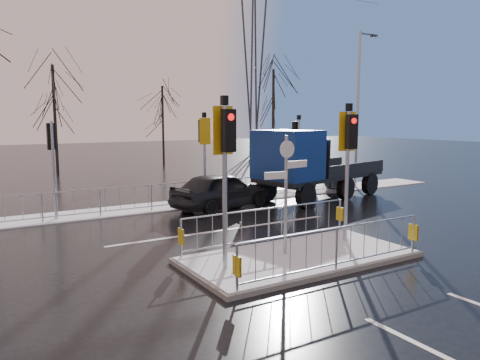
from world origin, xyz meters
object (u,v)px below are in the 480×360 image
traffic_island (298,245)px  street_lamp_right (359,103)px  car_far_lane (222,190)px  flatbed_truck (302,164)px

traffic_island → street_lamp_right: size_ratio=0.75×
traffic_island → car_far_lane: traffic_island is taller
car_far_lane → flatbed_truck: (3.75, -0.43, 0.92)m
flatbed_truck → street_lamp_right: (5.19, 1.88, 2.72)m
car_far_lane → street_lamp_right: street_lamp_right is taller
traffic_island → flatbed_truck: (5.39, 6.61, 1.28)m
street_lamp_right → car_far_lane: bearing=-170.8°
flatbed_truck → car_far_lane: bearing=173.4°
car_far_lane → street_lamp_right: bearing=-92.3°
car_far_lane → street_lamp_right: 9.77m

